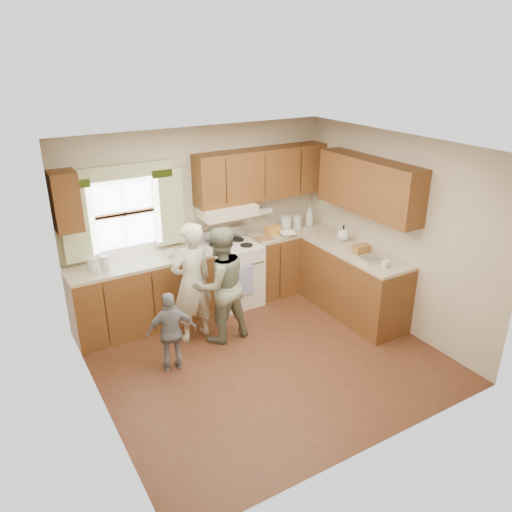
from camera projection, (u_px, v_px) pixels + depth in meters
room at (267, 262)px, 5.51m from camera, size 3.80×3.80×3.80m
kitchen_fixtures at (263, 253)px, 6.81m from camera, size 3.80×2.25×2.15m
stove at (231, 273)px, 7.09m from camera, size 0.76×0.67×1.07m
woman_left at (192, 282)px, 6.11m from camera, size 0.61×0.45×1.55m
woman_right at (220, 285)px, 6.11m from camera, size 0.76×0.60×1.50m
child at (172, 332)px, 5.60m from camera, size 0.61×0.35×0.97m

